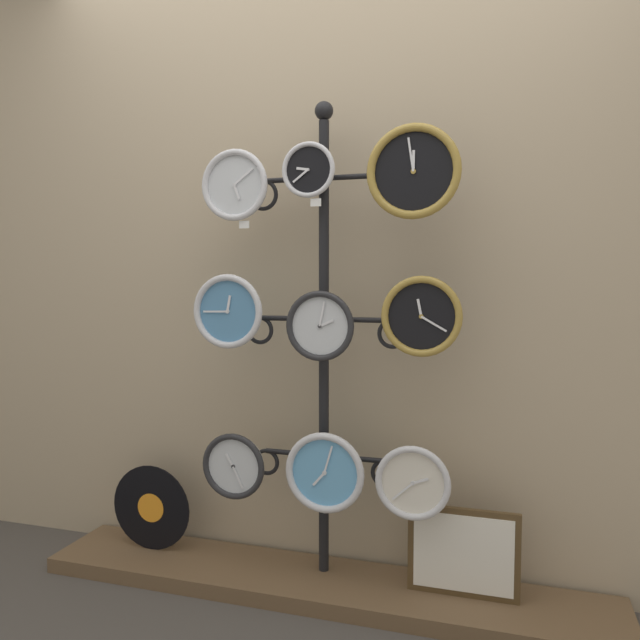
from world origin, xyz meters
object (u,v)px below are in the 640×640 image
clock_bottom_center (325,472)px  vinyl_record (151,508)px  clock_top_left (235,185)px  clock_bottom_left (234,466)px  clock_top_center (309,170)px  clock_top_right (414,172)px  clock_middle_center (320,326)px  clock_middle_right (422,316)px  clock_middle_left (228,311)px  clock_bottom_right (413,483)px  display_stand (324,428)px  picture_frame (463,553)px

clock_bottom_center → vinyl_record: bearing=174.5°
clock_top_left → clock_bottom_left: clock_top_left is taller
clock_top_center → clock_top_right: (0.39, -0.04, -0.03)m
clock_bottom_left → clock_top_left: bearing=74.6°
clock_middle_center → clock_middle_right: bearing=2.1°
clock_middle_left → clock_bottom_right: 0.92m
vinyl_record → clock_top_right: bearing=-4.0°
clock_middle_right → vinyl_record: bearing=177.9°
clock_middle_center → clock_bottom_center: (0.02, -0.02, -0.54)m
clock_middle_left → clock_bottom_left: size_ratio=1.10×
clock_bottom_left → vinyl_record: size_ratio=0.72×
clock_top_right → clock_bottom_right: size_ratio=1.21×
display_stand → clock_middle_left: 0.58m
display_stand → clock_middle_center: bearing=-81.2°
clock_middle_center → picture_frame: 0.95m
clock_top_center → vinyl_record: size_ratio=0.57×
clock_top_center → clock_middle_center: (0.05, -0.01, -0.56)m
clock_middle_right → vinyl_record: clock_middle_right is taller
clock_top_right → clock_middle_left: (-0.70, 0.00, -0.49)m
clock_middle_center → vinyl_record: size_ratio=0.72×
clock_bottom_left → clock_bottom_center: 0.37m
clock_middle_left → clock_middle_right: (0.72, 0.03, -0.01)m
clock_middle_center → picture_frame: bearing=5.2°
display_stand → picture_frame: 0.67m
clock_top_right → vinyl_record: bearing=176.0°
clock_top_right → picture_frame: (0.18, 0.07, -1.33)m
clock_middle_center → clock_bottom_left: size_ratio=1.01×
clock_bottom_center → picture_frame: size_ratio=0.76×
picture_frame → vinyl_record: bearing=179.6°
clock_top_left → vinyl_record: clock_top_left is taller
display_stand → clock_top_right: size_ratio=5.73×
clock_bottom_center → clock_middle_center: bearing=140.6°
clock_middle_center → clock_top_center: bearing=163.5°
display_stand → clock_bottom_left: 0.37m
clock_top_left → picture_frame: bearing=2.9°
display_stand → clock_bottom_center: (0.04, -0.11, -0.13)m
clock_top_center → picture_frame: 1.48m
display_stand → clock_bottom_left: size_ratio=7.20×
clock_bottom_center → clock_bottom_right: clock_bottom_center is taller
clock_bottom_right → vinyl_record: bearing=176.0°
clock_middle_right → clock_bottom_left: 0.92m
clock_top_left → clock_middle_right: size_ratio=0.94×
clock_top_center → clock_top_right: size_ratio=0.62×
clock_top_left → clock_middle_center: size_ratio=1.04×
clock_middle_center → vinyl_record: clock_middle_center is taller
clock_top_left → clock_bottom_right: bearing=-2.1°
clock_bottom_right → display_stand: bearing=162.3°
clock_top_center → clock_bottom_right: (0.39, -0.04, -1.11)m
clock_top_center → vinyl_record: clock_top_center is taller
display_stand → clock_top_left: size_ratio=6.91×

